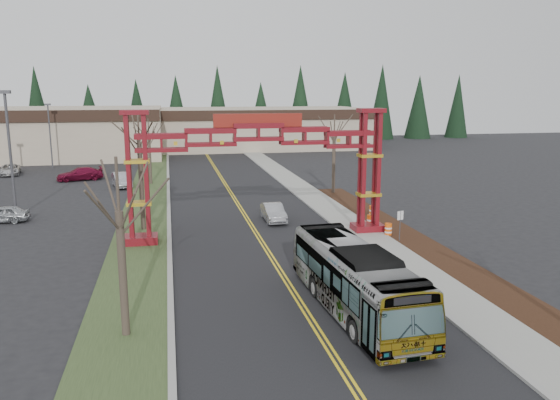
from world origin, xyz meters
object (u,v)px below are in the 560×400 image
object	(u,v)px
parked_car_near_a	(2,214)
parked_car_far_a	(122,180)
barrel_mid	(371,222)
silver_sedan	(273,213)
parked_car_far_b	(10,170)
bare_tree_median_near	(119,212)
retail_building_east	(257,128)
light_pole_near	(10,145)
gateway_arch	(258,153)
bare_tree_median_mid	(139,143)
retail_building_west	(8,133)
parked_car_mid_a	(80,174)
barrel_south	(388,230)
barrel_north	(373,212)
bare_tree_right_far	(334,137)
light_pole_far	(50,131)
transit_bus	(355,280)
street_sign	(400,220)
bare_tree_median_far	(149,138)

from	to	relation	value
parked_car_near_a	parked_car_far_a	xyz separation A→B (m)	(7.85, 14.74, 0.11)
barrel_mid	silver_sedan	bearing A→B (deg)	148.79
parked_car_far_b	bare_tree_median_near	world-z (taller)	bare_tree_median_near
retail_building_east	light_pole_near	size ratio (longest dim) A/B	3.75
light_pole_near	gateway_arch	bearing A→B (deg)	-28.93
bare_tree_median_near	bare_tree_median_mid	bearing A→B (deg)	90.00
retail_building_west	parked_car_mid_a	size ratio (longest dim) A/B	9.00
parked_car_far_a	parked_car_far_b	xyz separation A→B (m)	(-14.01, 11.49, -0.11)
parked_car_far_a	bare_tree_median_mid	distance (m)	20.36
parked_car_mid_a	barrel_south	size ratio (longest dim) A/B	5.41
bare_tree_median_near	barrel_north	xyz separation A→B (m)	(17.87, 18.05, -4.78)
silver_sedan	barrel_south	size ratio (longest dim) A/B	4.43
retail_building_west	bare_tree_right_far	bearing A→B (deg)	-44.24
barrel_mid	barrel_north	world-z (taller)	barrel_mid
parked_car_far_a	light_pole_far	size ratio (longest dim) A/B	0.55
light_pole_far	barrel_mid	distance (m)	49.37
retail_building_east	transit_bus	bearing A→B (deg)	-95.88
silver_sedan	parked_car_far_b	size ratio (longest dim) A/B	0.88
gateway_arch	retail_building_east	bearing A→B (deg)	80.83
retail_building_east	barrel_north	xyz separation A→B (m)	(-0.13, -58.13, -2.97)
retail_building_west	transit_bus	size ratio (longest dim) A/B	4.07
bare_tree_median_near	barrel_south	distance (m)	21.82
barrel_south	bare_tree_median_mid	bearing A→B (deg)	162.69
parked_car_far_b	bare_tree_right_far	xyz separation A→B (m)	(35.01, -19.66, 4.98)
silver_sedan	bare_tree_median_near	xyz separation A→B (m)	(-9.92, -18.93, 4.63)
parked_car_near_a	bare_tree_median_mid	xyz separation A→B (m)	(10.85, -4.59, 5.76)
gateway_arch	parked_car_near_a	distance (m)	21.33
light_pole_near	barrel_mid	xyz separation A→B (m)	(26.79, -9.38, -5.32)
parked_car_mid_a	bare_tree_median_near	bearing A→B (deg)	-3.67
bare_tree_right_far	barrel_mid	bearing A→B (deg)	-95.93
barrel_south	barrel_mid	distance (m)	2.21
parked_car_near_a	barrel_south	bearing A→B (deg)	71.00
gateway_arch	parked_car_far_b	bearing A→B (deg)	125.82
parked_car_far_a	bare_tree_median_near	size ratio (longest dim) A/B	0.62
barrel_south	silver_sedan	bearing A→B (deg)	139.01
gateway_arch	bare_tree_median_near	xyz separation A→B (m)	(-8.00, -14.23, -0.67)
retail_building_east	silver_sedan	xyz separation A→B (m)	(-8.08, -57.25, -2.82)
parked_car_near_a	parked_car_mid_a	size ratio (longest dim) A/B	0.76
street_sign	gateway_arch	bearing A→B (deg)	160.93
gateway_arch	barrel_south	distance (m)	10.65
transit_bus	light_pole_far	xyz separation A→B (m)	(-23.34, 53.68, 3.32)
parked_car_far_b	parked_car_mid_a	bearing A→B (deg)	-42.92
transit_bus	parked_car_mid_a	distance (m)	46.23
parked_car_mid_a	transit_bus	bearing A→B (deg)	8.99
parked_car_far_a	bare_tree_median_mid	bearing A→B (deg)	-93.81
bare_tree_median_mid	light_pole_far	size ratio (longest dim) A/B	1.03
light_pole_near	street_sign	bearing A→B (deg)	-25.82
parked_car_far_b	bare_tree_median_mid	world-z (taller)	bare_tree_median_mid
bare_tree_median_far	light_pole_far	xyz separation A→B (m)	(-13.13, 15.64, -0.17)
silver_sedan	light_pole_far	bearing A→B (deg)	122.52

